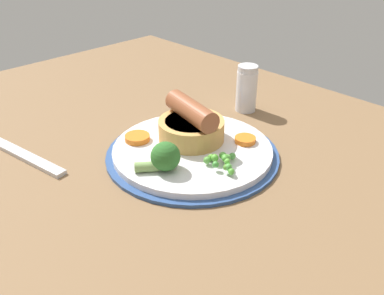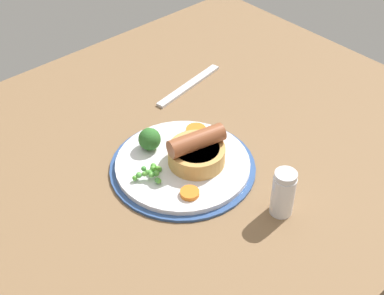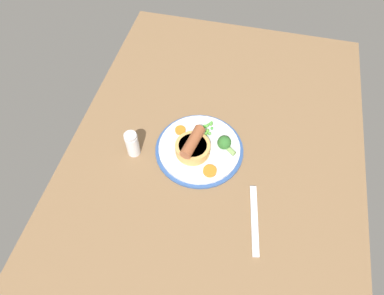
{
  "view_description": "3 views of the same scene",
  "coord_description": "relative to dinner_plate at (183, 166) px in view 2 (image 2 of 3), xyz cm",
  "views": [
    {
      "loc": [
        -35.39,
        31.58,
        33.95
      ],
      "look_at": [
        -0.03,
        -2.51,
        5.77
      ],
      "focal_mm": 40.0,
      "sensor_mm": 36.0,
      "label": 1
    },
    {
      "loc": [
        -40.64,
        -54.05,
        63.06
      ],
      "look_at": [
        3.21,
        -4.98,
        7.11
      ],
      "focal_mm": 50.0,
      "sensor_mm": 36.0,
      "label": 2
    },
    {
      "loc": [
        52.94,
        5.76,
        81.33
      ],
      "look_at": [
        3.0,
        -6.08,
        5.42
      ],
      "focal_mm": 32.0,
      "sensor_mm": 36.0,
      "label": 3
    }
  ],
  "objects": [
    {
      "name": "dining_table",
      "position": [
        -1.75,
        4.31,
        -2.07
      ],
      "size": [
        110.0,
        80.0,
        3.0
      ],
      "primitive_type": "cube",
      "color": "brown",
      "rests_on": "ground"
    },
    {
      "name": "dinner_plate",
      "position": [
        0.0,
        0.0,
        0.0
      ],
      "size": [
        24.18,
        24.18,
        1.4
      ],
      "color": "#2D4C84",
      "rests_on": "dining_table"
    },
    {
      "name": "sausage_pudding",
      "position": [
        1.74,
        -1.46,
        3.1
      ],
      "size": [
        9.9,
        9.37,
        6.02
      ],
      "rotation": [
        0.0,
        0.0,
        2.93
      ],
      "color": "tan",
      "rests_on": "dinner_plate"
    },
    {
      "name": "pea_pile",
      "position": [
        -6.22,
        0.69,
        1.78
      ],
      "size": [
        5.17,
        4.38,
        1.77
      ],
      "color": "#41933A",
      "rests_on": "dinner_plate"
    },
    {
      "name": "broccoli_floret_near",
      "position": [
        -1.92,
        6.58,
        2.62
      ],
      "size": [
        4.96,
        5.57,
        3.8
      ],
      "rotation": [
        0.0,
        0.0,
        4.05
      ],
      "color": "#2D6628",
      "rests_on": "dinner_plate"
    },
    {
      "name": "carrot_slice_0",
      "position": [
        -4.14,
        -6.42,
        1.2
      ],
      "size": [
        3.41,
        3.41,
        0.73
      ],
      "primitive_type": "cylinder",
      "rotation": [
        0.0,
        0.0,
        3.29
      ],
      "color": "orange",
      "rests_on": "dinner_plate"
    },
    {
      "name": "carrot_slice_2",
      "position": [
        6.88,
        4.03,
        1.23
      ],
      "size": [
        4.9,
        4.9,
        0.8
      ],
      "primitive_type": "cylinder",
      "rotation": [
        0.0,
        0.0,
        5.26
      ],
      "color": "orange",
      "rests_on": "dinner_plate"
    },
    {
      "name": "fork",
      "position": [
        16.82,
        17.4,
        -0.27
      ],
      "size": [
        18.01,
        4.6,
        0.6
      ],
      "primitive_type": "cube",
      "rotation": [
        0.0,
        0.0,
        0.17
      ],
      "color": "silver",
      "rests_on": "dining_table"
    },
    {
      "name": "salt_shaker",
      "position": [
        4.75,
        -17.21,
        3.34
      ],
      "size": [
        3.51,
        3.51,
        7.9
      ],
      "color": "silver",
      "rests_on": "dining_table"
    }
  ]
}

